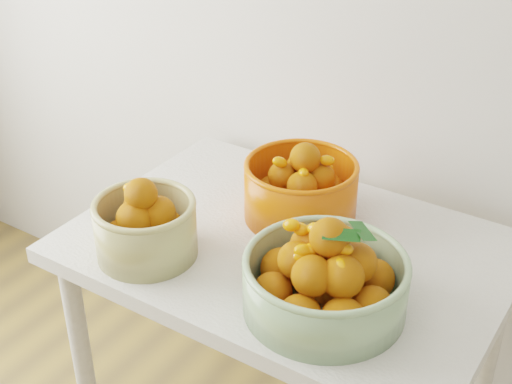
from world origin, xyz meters
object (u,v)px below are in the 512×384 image
table (288,276)px  bowl_green (326,279)px  bowl_cream (145,226)px  bowl_orange (301,189)px

table → bowl_green: 0.30m
bowl_green → table: bearing=137.9°
table → bowl_cream: bearing=-139.3°
bowl_cream → bowl_orange: bearing=57.3°
bowl_cream → bowl_green: size_ratio=0.78×
bowl_cream → bowl_orange: same height
table → bowl_orange: 0.21m
table → bowl_green: (0.18, -0.16, 0.17)m
table → bowl_orange: bowl_orange is taller
table → bowl_orange: size_ratio=2.85×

